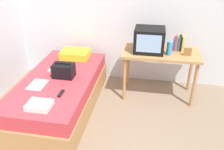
% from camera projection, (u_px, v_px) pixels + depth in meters
% --- Properties ---
extents(wall_back, '(5.20, 0.10, 2.60)m').
position_uv_depth(wall_back, '(128.00, 7.00, 3.91)').
color(wall_back, silver).
rests_on(wall_back, ground).
extents(bed, '(1.00, 2.00, 0.51)m').
position_uv_depth(bed, '(60.00, 93.00, 3.54)').
color(bed, '#B27F4C').
rests_on(bed, ground).
extents(desk, '(1.16, 0.60, 0.77)m').
position_uv_depth(desk, '(160.00, 58.00, 3.65)').
color(desk, '#B27F4C').
rests_on(desk, ground).
extents(tv, '(0.44, 0.39, 0.36)m').
position_uv_depth(tv, '(149.00, 40.00, 3.53)').
color(tv, black).
rests_on(tv, desk).
extents(water_bottle, '(0.08, 0.08, 0.20)m').
position_uv_depth(water_bottle, '(170.00, 48.00, 3.44)').
color(water_bottle, '#3399DB').
rests_on(water_bottle, desk).
extents(book_row, '(0.14, 0.16, 0.23)m').
position_uv_depth(book_row, '(179.00, 43.00, 3.62)').
color(book_row, '#7A3D89').
rests_on(book_row, desk).
extents(picture_frame, '(0.11, 0.02, 0.12)m').
position_uv_depth(picture_frame, '(188.00, 52.00, 3.44)').
color(picture_frame, olive).
rests_on(picture_frame, desk).
extents(pillow, '(0.47, 0.34, 0.12)m').
position_uv_depth(pillow, '(75.00, 54.00, 4.02)').
color(pillow, yellow).
rests_on(pillow, bed).
extents(handbag, '(0.30, 0.20, 0.22)m').
position_uv_depth(handbag, '(64.00, 70.00, 3.39)').
color(handbag, black).
rests_on(handbag, bed).
extents(magazine, '(0.21, 0.29, 0.01)m').
position_uv_depth(magazine, '(38.00, 85.00, 3.23)').
color(magazine, white).
rests_on(magazine, bed).
extents(remote_dark, '(0.04, 0.16, 0.02)m').
position_uv_depth(remote_dark, '(61.00, 93.00, 3.02)').
color(remote_dark, black).
rests_on(remote_dark, bed).
extents(remote_silver, '(0.04, 0.14, 0.02)m').
position_uv_depth(remote_silver, '(51.00, 69.00, 3.62)').
color(remote_silver, '#B7B7BC').
rests_on(remote_silver, bed).
extents(folded_towel, '(0.28, 0.22, 0.06)m').
position_uv_depth(folded_towel, '(39.00, 105.00, 2.75)').
color(folded_towel, white).
rests_on(folded_towel, bed).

